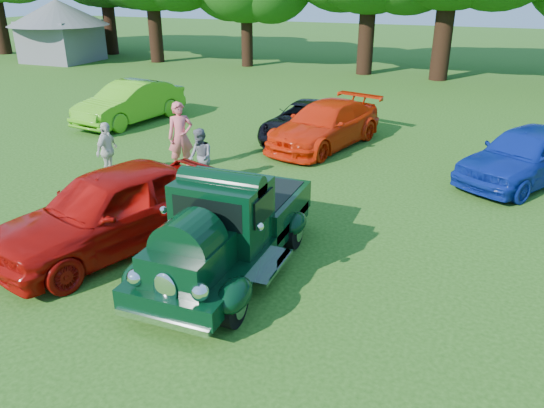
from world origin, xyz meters
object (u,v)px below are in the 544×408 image
(red_convertible, at_px, (113,209))
(gazebo, at_px, (59,24))
(back_car_lime, at_px, (130,103))
(back_car_blue, at_px, (526,155))
(spectator_pink, at_px, (181,137))
(hero_pickup, at_px, (229,230))
(spectator_white, at_px, (107,151))
(spectator_grey, at_px, (200,158))
(back_car_orange, at_px, (325,125))
(back_car_black, at_px, (307,122))

(red_convertible, distance_m, gazebo, 28.71)
(back_car_lime, relative_size, gazebo, 0.73)
(back_car_blue, bearing_deg, spectator_pink, -132.44)
(hero_pickup, distance_m, spectator_white, 6.22)
(spectator_pink, bearing_deg, back_car_blue, -25.62)
(back_car_blue, relative_size, spectator_grey, 2.95)
(back_car_orange, bearing_deg, hero_pickup, -69.86)
(back_car_blue, height_order, spectator_grey, back_car_blue)
(hero_pickup, relative_size, red_convertible, 0.96)
(hero_pickup, xyz_separation_m, back_car_black, (-1.36, 8.92, -0.17))
(back_car_blue, distance_m, spectator_grey, 8.72)
(spectator_pink, bearing_deg, back_car_black, 19.75)
(back_car_black, height_order, spectator_white, spectator_white)
(back_car_lime, xyz_separation_m, gazebo, (-13.87, 12.07, 1.63))
(hero_pickup, xyz_separation_m, red_convertible, (-2.59, -0.02, 0.04))
(red_convertible, height_order, back_car_blue, red_convertible)
(spectator_pink, bearing_deg, back_car_orange, 9.28)
(back_car_orange, relative_size, spectator_white, 3.09)
(spectator_pink, distance_m, spectator_white, 2.05)
(spectator_pink, height_order, spectator_grey, spectator_pink)
(hero_pickup, height_order, gazebo, gazebo)
(spectator_grey, distance_m, gazebo, 26.05)
(back_car_orange, bearing_deg, spectator_white, -116.11)
(back_car_black, xyz_separation_m, spectator_grey, (-1.29, -5.15, 0.13))
(back_car_orange, bearing_deg, gazebo, 166.46)
(red_convertible, height_order, back_car_black, red_convertible)
(red_convertible, relative_size, back_car_orange, 1.02)
(back_car_lime, distance_m, spectator_pink, 6.19)
(back_car_blue, relative_size, spectator_pink, 2.30)
(back_car_orange, bearing_deg, back_car_lime, -166.00)
(gazebo, bearing_deg, red_convertible, -46.66)
(back_car_lime, height_order, back_car_orange, back_car_lime)
(spectator_grey, bearing_deg, red_convertible, -48.47)
(back_car_black, bearing_deg, spectator_pink, -117.03)
(gazebo, bearing_deg, spectator_grey, -41.01)
(hero_pickup, xyz_separation_m, back_car_blue, (5.39, 7.15, -0.04))
(back_car_orange, xyz_separation_m, back_car_blue, (5.98, -1.31, 0.06))
(red_convertible, height_order, spectator_white, red_convertible)
(back_car_orange, xyz_separation_m, spectator_grey, (-2.06, -4.69, 0.06))
(back_car_lime, bearing_deg, gazebo, 148.02)
(back_car_blue, height_order, spectator_white, spectator_white)
(spectator_white, bearing_deg, back_car_black, -41.00)
(spectator_white, bearing_deg, gazebo, 37.99)
(red_convertible, height_order, back_car_lime, red_convertible)
(back_car_lime, height_order, back_car_black, back_car_lime)
(spectator_white, bearing_deg, back_car_orange, -48.39)
(gazebo, bearing_deg, back_car_black, -29.67)
(back_car_lime, distance_m, back_car_orange, 7.82)
(hero_pickup, xyz_separation_m, back_car_orange, (-0.59, 8.46, -0.10))
(back_car_blue, relative_size, spectator_white, 2.87)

